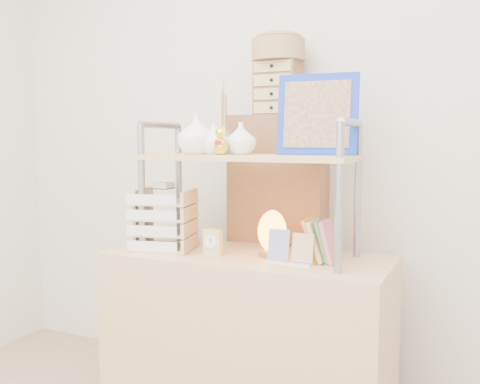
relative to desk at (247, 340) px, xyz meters
The scene contains 9 objects.
desk is the anchor object (origin of this frame).
cabinet 0.48m from the desk, 90.23° to the left, with size 0.45×0.24×1.35m, color brown.
hutch 0.81m from the desk, 157.50° to the left, with size 0.90×0.34×0.75m.
letter_tray 0.63m from the desk, behind, with size 0.29×0.28×0.30m.
salt_lamp 0.49m from the desk, ahead, with size 0.13×0.12×0.19m.
desk_clock 0.46m from the desk, 150.67° to the right, with size 0.08×0.04×0.11m.
postcard_stand 0.48m from the desk, 22.08° to the right, with size 0.19×0.06×0.13m.
drawer_chest 1.15m from the desk, 90.24° to the left, with size 0.20×0.16×0.25m.
woven_basket 1.32m from the desk, 90.24° to the left, with size 0.25×0.25×0.10m, color brown.
Camera 1 is at (0.92, -0.83, 1.24)m, focal length 40.00 mm.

